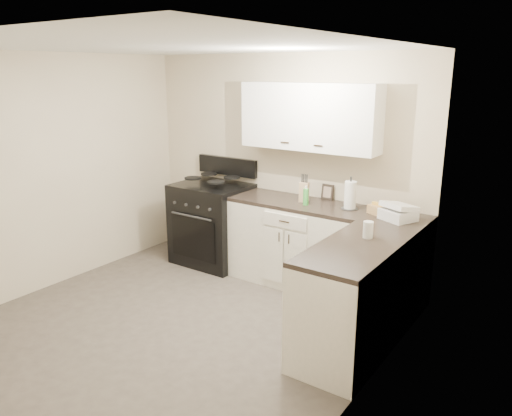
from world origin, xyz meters
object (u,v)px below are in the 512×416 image
Objects in this scene: paper_towel at (350,195)px; wicker_basket at (383,210)px; stove at (214,226)px; countertop_grill at (398,215)px; knife_block at (304,192)px.

paper_towel is 1.12× the size of wicker_basket.
stove is 2.36m from countertop_grill.
paper_towel is (1.76, 0.07, 0.62)m from stove.
paper_towel is at bearing -165.56° from countertop_grill.
stove is at bearing -156.24° from countertop_grill.
wicker_basket reaches higher than stove.
stove is at bearing -177.74° from paper_towel.
knife_block is 0.89m from wicker_basket.
countertop_grill is at bearing -0.62° from stove.
countertop_grill reaches higher than wicker_basket.
countertop_grill is at bearing -20.46° from knife_block.
stove is 3.64× the size of paper_towel.
stove is 4.06× the size of wicker_basket.
knife_block reaches higher than stove.
paper_towel is at bearing 178.51° from wicker_basket.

